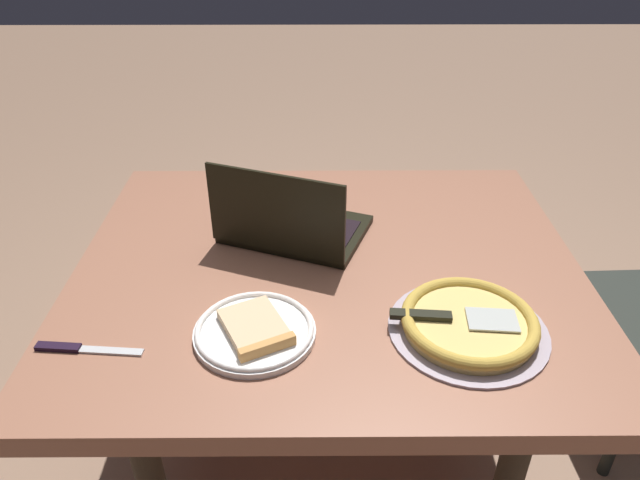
# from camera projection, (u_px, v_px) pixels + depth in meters

# --- Properties ---
(ground_plane) EXTENTS (12.00, 12.00, 0.00)m
(ground_plane) POSITION_uv_depth(u_px,v_px,m) (326.00, 463.00, 1.80)
(ground_plane) COLOR #8D6B53
(dining_table) EXTENTS (1.20, 1.02, 0.75)m
(dining_table) POSITION_uv_depth(u_px,v_px,m) (328.00, 290.00, 1.45)
(dining_table) COLOR #935D45
(dining_table) RESTS_ON ground_plane
(laptop) EXTENTS (0.41, 0.36, 0.22)m
(laptop) POSITION_uv_depth(u_px,v_px,m) (290.00, 224.00, 1.47)
(laptop) COLOR black
(laptop) RESTS_ON dining_table
(pizza_plate) EXTENTS (0.25, 0.25, 0.04)m
(pizza_plate) POSITION_uv_depth(u_px,v_px,m) (255.00, 331.00, 1.18)
(pizza_plate) COLOR white
(pizza_plate) RESTS_ON dining_table
(pizza_tray) EXTENTS (0.32, 0.32, 0.04)m
(pizza_tray) POSITION_uv_depth(u_px,v_px,m) (469.00, 323.00, 1.19)
(pizza_tray) COLOR #A797A3
(pizza_tray) RESTS_ON dining_table
(table_knife) EXTENTS (0.22, 0.04, 0.01)m
(table_knife) POSITION_uv_depth(u_px,v_px,m) (78.00, 349.00, 1.15)
(table_knife) COLOR #BEBDBE
(table_knife) RESTS_ON dining_table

